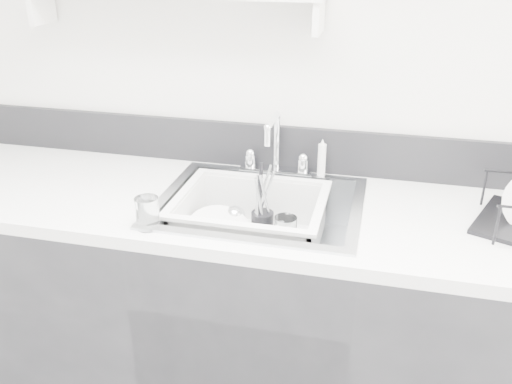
# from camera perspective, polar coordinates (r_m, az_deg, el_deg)

# --- Properties ---
(counter_run) EXTENTS (3.20, 0.62, 0.92)m
(counter_run) POSITION_cam_1_polar(r_m,az_deg,el_deg) (1.96, 0.36, -13.33)
(counter_run) COLOR black
(counter_run) RESTS_ON ground
(backsplash) EXTENTS (3.20, 0.02, 0.16)m
(backsplash) POSITION_cam_1_polar(r_m,az_deg,el_deg) (1.95, 2.43, 4.72)
(backsplash) COLOR black
(backsplash) RESTS_ON counter_run
(sink) EXTENTS (0.64, 0.52, 0.20)m
(sink) POSITION_cam_1_polar(r_m,az_deg,el_deg) (1.75, 0.39, -3.78)
(sink) COLOR silver
(sink) RESTS_ON counter_run
(faucet) EXTENTS (0.26, 0.18, 0.23)m
(faucet) POSITION_cam_1_polar(r_m,az_deg,el_deg) (1.91, 2.11, 3.63)
(faucet) COLOR silver
(faucet) RESTS_ON counter_run
(side_sprayer) EXTENTS (0.03, 0.03, 0.14)m
(side_sprayer) POSITION_cam_1_polar(r_m,az_deg,el_deg) (1.89, 6.94, 3.57)
(side_sprayer) COLOR silver
(side_sprayer) RESTS_ON counter_run
(wash_tub) EXTENTS (0.60, 0.55, 0.19)m
(wash_tub) POSITION_cam_1_polar(r_m,az_deg,el_deg) (1.76, -0.59, -3.19)
(wash_tub) COLOR silver
(wash_tub) RESTS_ON sink
(plate_stack) EXTENTS (0.25, 0.25, 0.10)m
(plate_stack) POSITION_cam_1_polar(r_m,az_deg,el_deg) (1.77, -3.66, -4.84)
(plate_stack) COLOR white
(plate_stack) RESTS_ON wash_tub
(utensil_cup) EXTENTS (0.07, 0.07, 0.25)m
(utensil_cup) POSITION_cam_1_polar(r_m,az_deg,el_deg) (1.80, 0.67, -3.22)
(utensil_cup) COLOR black
(utensil_cup) RESTS_ON wash_tub
(ladle) EXTENTS (0.23, 0.30, 0.08)m
(ladle) POSITION_cam_1_polar(r_m,az_deg,el_deg) (1.78, -1.66, -4.15)
(ladle) COLOR silver
(ladle) RESTS_ON wash_tub
(tumbler_in_tub) EXTENTS (0.08, 0.08, 0.10)m
(tumbler_in_tub) POSITION_cam_1_polar(r_m,az_deg,el_deg) (1.75, 3.12, -4.22)
(tumbler_in_tub) COLOR white
(tumbler_in_tub) RESTS_ON wash_tub
(tumbler_counter) EXTENTS (0.08, 0.08, 0.09)m
(tumbler_counter) POSITION_cam_1_polar(r_m,az_deg,el_deg) (1.57, -11.37, -2.18)
(tumbler_counter) COLOR white
(tumbler_counter) RESTS_ON counter_run
(bowl_small) EXTENTS (0.13, 0.13, 0.03)m
(bowl_small) POSITION_cam_1_polar(r_m,az_deg,el_deg) (1.73, 1.92, -6.06)
(bowl_small) COLOR white
(bowl_small) RESTS_ON wash_tub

